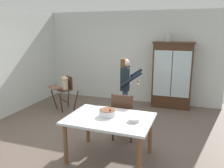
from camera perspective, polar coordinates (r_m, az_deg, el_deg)
name	(u,v)px	position (r m, az deg, el deg)	size (l,w,h in m)	color
ground_plane	(98,135)	(5.00, -3.44, -12.38)	(6.24, 6.24, 0.00)	#66564C
wall_back	(130,57)	(7.06, 4.55, 6.63)	(5.32, 0.06, 2.70)	silver
china_cabinet	(172,75)	(6.66, 14.62, 2.16)	(1.11, 0.48, 1.84)	#422819
ceramic_vase	(169,37)	(6.56, 13.79, 11.15)	(0.13, 0.13, 0.27)	#B2B7B2
high_chair_with_toddler	(65,87)	(6.39, -11.64, -0.66)	(0.80, 0.84, 0.95)	#422819
adult_person	(126,83)	(5.31, 3.38, 0.25)	(0.57, 0.56, 1.53)	#33425B
dining_table	(110,123)	(3.91, -0.59, -9.54)	(1.43, 1.04, 0.74)	silver
birthday_cake	(107,113)	(3.93, -1.13, -7.08)	(0.28, 0.28, 0.19)	white
serving_bowl	(134,120)	(3.72, 5.43, -8.79)	(0.18, 0.18, 0.06)	silver
dining_chair_far_side	(123,114)	(4.57, 2.75, -7.32)	(0.46, 0.46, 0.96)	#422819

